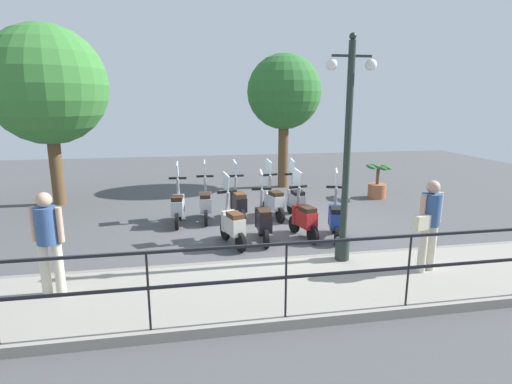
{
  "coord_description": "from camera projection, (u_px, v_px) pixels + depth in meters",
  "views": [
    {
      "loc": [
        -8.97,
        2.16,
        3.0
      ],
      "look_at": [
        0.2,
        0.5,
        0.9
      ],
      "focal_mm": 28.0,
      "sensor_mm": 36.0,
      "label": 1
    }
  ],
  "objects": [
    {
      "name": "ground_plane",
      "position": [
        278.0,
        229.0,
        9.64
      ],
      "size": [
        28.0,
        28.0,
        0.0
      ],
      "primitive_type": "plane",
      "color": "#4C4C4F"
    },
    {
      "name": "promenade_walkway",
      "position": [
        322.0,
        283.0,
        6.6
      ],
      "size": [
        2.2,
        20.0,
        0.15
      ],
      "color": "gray",
      "rests_on": "ground_plane"
    },
    {
      "name": "fence_railing",
      "position": [
        350.0,
        260.0,
        5.41
      ],
      "size": [
        0.04,
        16.03,
        1.07
      ],
      "color": "black",
      "rests_on": "promenade_walkway"
    },
    {
      "name": "lamp_post_near",
      "position": [
        346.0,
        166.0,
        7.03
      ],
      "size": [
        0.26,
        0.9,
        3.97
      ],
      "color": "#232D28",
      "rests_on": "promenade_walkway"
    },
    {
      "name": "pedestrian_with_bag",
      "position": [
        429.0,
        219.0,
        6.7
      ],
      "size": [
        0.43,
        0.63,
        1.59
      ],
      "rotation": [
        0.0,
        0.0,
        0.28
      ],
      "color": "beige",
      "rests_on": "promenade_walkway"
    },
    {
      "name": "pedestrian_distant",
      "position": [
        48.0,
        236.0,
        5.85
      ],
      "size": [
        0.39,
        0.48,
        1.59
      ],
      "rotation": [
        0.0,
        0.0,
        2.89
      ],
      "color": "beige",
      "rests_on": "promenade_walkway"
    },
    {
      "name": "tree_large",
      "position": [
        47.0,
        86.0,
        11.27
      ],
      "size": [
        3.35,
        3.35,
        5.15
      ],
      "color": "brown",
      "rests_on": "ground_plane"
    },
    {
      "name": "tree_distant",
      "position": [
        284.0,
        93.0,
        13.79
      ],
      "size": [
        2.57,
        2.57,
        4.64
      ],
      "color": "brown",
      "rests_on": "ground_plane"
    },
    {
      "name": "potted_palm",
      "position": [
        377.0,
        184.0,
        12.73
      ],
      "size": [
        1.06,
        0.66,
        1.05
      ],
      "color": "#9E5B3D",
      "rests_on": "ground_plane"
    },
    {
      "name": "scooter_near_0",
      "position": [
        336.0,
        218.0,
        8.87
      ],
      "size": [
        1.2,
        0.54,
        1.54
      ],
      "rotation": [
        0.0,
        0.0,
        -0.3
      ],
      "color": "black",
      "rests_on": "ground_plane"
    },
    {
      "name": "scooter_near_1",
      "position": [
        304.0,
        217.0,
        8.92
      ],
      "size": [
        1.21,
        0.51,
        1.54
      ],
      "rotation": [
        0.0,
        0.0,
        0.24
      ],
      "color": "black",
      "rests_on": "ground_plane"
    },
    {
      "name": "scooter_near_2",
      "position": [
        263.0,
        220.0,
        8.69
      ],
      "size": [
        1.23,
        0.44,
        1.54
      ],
      "rotation": [
        0.0,
        0.0,
        -0.04
      ],
      "color": "black",
      "rests_on": "ground_plane"
    },
    {
      "name": "scooter_near_3",
      "position": [
        233.0,
        224.0,
        8.44
      ],
      "size": [
        1.2,
        0.54,
        1.54
      ],
      "rotation": [
        0.0,
        0.0,
        0.29
      ],
      "color": "black",
      "rests_on": "ground_plane"
    },
    {
      "name": "scooter_far_0",
      "position": [
        296.0,
        200.0,
        10.53
      ],
      "size": [
        1.23,
        0.44,
        1.54
      ],
      "rotation": [
        0.0,
        0.0,
        0.07
      ],
      "color": "black",
      "rests_on": "ground_plane"
    },
    {
      "name": "scooter_far_1",
      "position": [
        274.0,
        201.0,
        10.42
      ],
      "size": [
        1.22,
        0.49,
        1.54
      ],
      "rotation": [
        0.0,
        0.0,
        0.21
      ],
      "color": "black",
      "rests_on": "ground_plane"
    },
    {
      "name": "scooter_far_2",
      "position": [
        238.0,
        202.0,
        10.25
      ],
      "size": [
        1.23,
        0.44,
        1.54
      ],
      "rotation": [
        0.0,
        0.0,
        0.12
      ],
      "color": "black",
      "rests_on": "ground_plane"
    },
    {
      "name": "scooter_far_3",
      "position": [
        206.0,
        203.0,
        10.2
      ],
      "size": [
        1.23,
        0.44,
        1.54
      ],
      "rotation": [
        0.0,
        0.0,
        -0.06
      ],
      "color": "black",
      "rests_on": "ground_plane"
    },
    {
      "name": "scooter_far_4",
      "position": [
        178.0,
        206.0,
        9.93
      ],
      "size": [
        1.23,
        0.44,
        1.54
      ],
      "rotation": [
        0.0,
        0.0,
        -0.07
      ],
      "color": "black",
      "rests_on": "ground_plane"
    }
  ]
}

